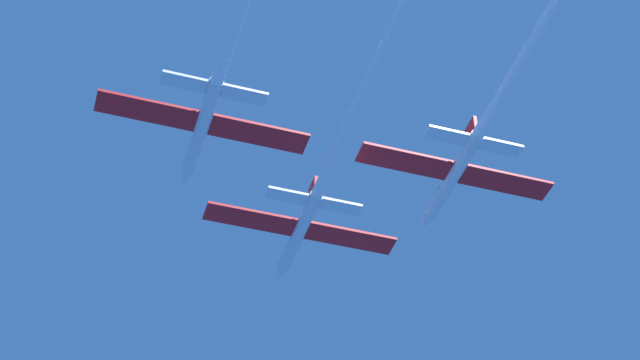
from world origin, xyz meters
TOP-DOWN VIEW (x-y plane):
  - jet_lead at (-0.36, -22.75)m, footprint 20.29×73.01m

SIDE VIEW (x-z plane):
  - jet_lead at x=-0.36m, z-range -2.29..1.07m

